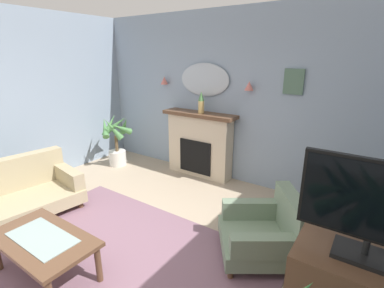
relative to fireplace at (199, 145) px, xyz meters
name	(u,v)px	position (x,y,z in m)	size (l,w,h in m)	color
floor	(89,284)	(0.51, -2.78, -0.62)	(6.42, 6.90, 0.10)	tan
wall_back	(232,99)	(0.51, 0.22, 0.85)	(6.42, 0.10, 2.83)	#8C9EB2
patterned_rug	(105,267)	(0.51, -2.58, -0.56)	(3.20, 2.40, 0.01)	#7F5B6B
fireplace	(199,145)	(0.00, 0.00, 0.00)	(1.36, 0.36, 1.16)	beige
mantel_vase_right	(201,102)	(0.05, -0.03, 0.77)	(0.10, 0.10, 0.37)	tan
wall_mirror	(204,80)	(0.00, 0.14, 1.14)	(0.96, 0.06, 0.56)	#B2BCC6
wall_sconce_left	(164,80)	(-0.85, 0.09, 1.09)	(0.14, 0.14, 0.14)	#D17066
wall_sconce_right	(249,86)	(0.85, 0.09, 1.09)	(0.14, 0.14, 0.14)	#D17066
framed_picture	(294,82)	(1.50, 0.15, 1.18)	(0.28, 0.03, 0.36)	#4C6B56
coffee_table	(43,243)	(0.12, -2.97, -0.19)	(1.10, 0.60, 0.45)	brown
floral_couch	(7,196)	(-1.32, -2.68, -0.25)	(1.10, 1.81, 0.76)	tan
armchair_in_corner	(268,231)	(1.81, -1.44, -0.27)	(1.13, 1.12, 0.71)	gray
tv_flatscreen	(374,209)	(2.67, -2.24, 0.68)	(0.84, 0.24, 0.65)	black
potted_plant_tall_palm	(116,140)	(-1.61, -0.53, -0.05)	(0.64, 0.67, 1.02)	silver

